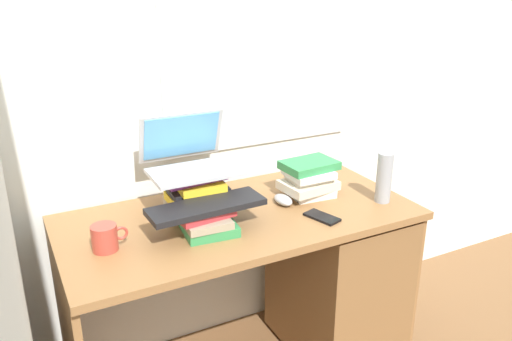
{
  "coord_description": "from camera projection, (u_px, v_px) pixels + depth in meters",
  "views": [
    {
      "loc": [
        -0.78,
        -1.65,
        1.63
      ],
      "look_at": [
        0.06,
        -0.03,
        0.95
      ],
      "focal_mm": 36.45,
      "sensor_mm": 36.0,
      "label": 1
    }
  ],
  "objects": [
    {
      "name": "cell_phone",
      "position": [
        322.0,
        217.0,
        1.98
      ],
      "size": [
        0.1,
        0.15,
        0.01
      ],
      "primitive_type": "cube",
      "rotation": [
        0.0,
        0.0,
        0.29
      ],
      "color": "black",
      "rests_on": "desk"
    },
    {
      "name": "book_stack_keyboard_riser",
      "position": [
        206.0,
        221.0,
        1.86
      ],
      "size": [
        0.22,
        0.21,
        0.09
      ],
      "color": "#338C4C",
      "rests_on": "desk"
    },
    {
      "name": "book_stack_tall",
      "position": [
        195.0,
        194.0,
        1.99
      ],
      "size": [
        0.25,
        0.2,
        0.17
      ],
      "color": "#338C4C",
      "rests_on": "desk"
    },
    {
      "name": "water_bottle",
      "position": [
        384.0,
        178.0,
        2.09
      ],
      "size": [
        0.06,
        0.06,
        0.21
      ],
      "primitive_type": "cylinder",
      "color": "#999EA5",
      "rests_on": "desk"
    },
    {
      "name": "wall_back",
      "position": [
        199.0,
        62.0,
        2.14
      ],
      "size": [
        6.0,
        0.06,
        2.6
      ],
      "color": "silver",
      "rests_on": "ground"
    },
    {
      "name": "computer_mouse",
      "position": [
        283.0,
        200.0,
        2.1
      ],
      "size": [
        0.06,
        0.1,
        0.04
      ],
      "primitive_type": "ellipsoid",
      "color": "#A5A8AD",
      "rests_on": "desk"
    },
    {
      "name": "laptop",
      "position": [
        189.0,
        157.0,
        1.99
      ],
      "size": [
        0.33,
        0.28,
        0.21
      ],
      "color": "#B7BABF",
      "rests_on": "book_stack_tall"
    },
    {
      "name": "mug",
      "position": [
        105.0,
        238.0,
        1.73
      ],
      "size": [
        0.12,
        0.09,
        0.09
      ],
      "color": "#B23F33",
      "rests_on": "desk"
    },
    {
      "name": "desk",
      "position": [
        315.0,
        273.0,
        2.26
      ],
      "size": [
        1.37,
        0.67,
        0.77
      ],
      "color": "olive",
      "rests_on": "ground"
    },
    {
      "name": "keyboard",
      "position": [
        206.0,
        206.0,
        1.84
      ],
      "size": [
        0.42,
        0.16,
        0.02
      ],
      "primitive_type": "cube",
      "rotation": [
        0.0,
        0.0,
        0.04
      ],
      "color": "black",
      "rests_on": "book_stack_keyboard_riser"
    },
    {
      "name": "book_stack_side",
      "position": [
        309.0,
        179.0,
        2.16
      ],
      "size": [
        0.24,
        0.21,
        0.15
      ],
      "color": "white",
      "rests_on": "desk"
    }
  ]
}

